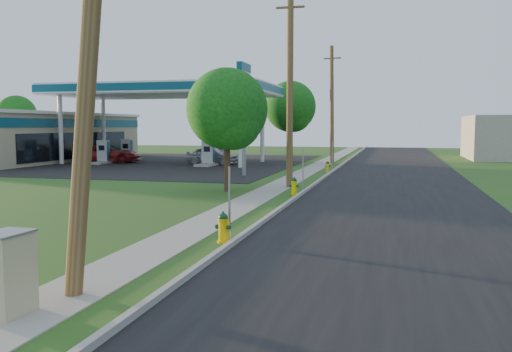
{
  "coord_description": "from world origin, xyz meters",
  "views": [
    {
      "loc": [
        4.5,
        -9.43,
        3.07
      ],
      "look_at": [
        0.0,
        8.0,
        1.4
      ],
      "focal_mm": 38.0,
      "sensor_mm": 36.0,
      "label": 1
    }
  ],
  "objects_px": {
    "fuel_pump_se": "(224,154)",
    "hydrant_far": "(328,166)",
    "utility_pole_mid": "(290,87)",
    "utility_pole_far": "(332,104)",
    "tree_back": "(17,117)",
    "hydrant_near": "(223,228)",
    "utility_cabinet": "(7,274)",
    "car_silver": "(212,155)",
    "price_pylon": "(244,87)",
    "tree_lot": "(291,108)",
    "fuel_pump_nw": "(103,155)",
    "fuel_pump_sw": "(127,153)",
    "fuel_pump_ne": "(208,156)",
    "tree_verge": "(228,112)",
    "car_red": "(108,154)",
    "hydrant_mid": "(294,186)",
    "utility_pole_near": "(90,24)"
  },
  "relations": [
    {
      "from": "fuel_pump_se",
      "to": "car_silver",
      "type": "height_order",
      "value": "fuel_pump_se"
    },
    {
      "from": "utility_pole_mid",
      "to": "tree_verge",
      "type": "distance_m",
      "value": 3.63
    },
    {
      "from": "utility_pole_far",
      "to": "fuel_pump_nw",
      "type": "distance_m",
      "value": 19.03
    },
    {
      "from": "fuel_pump_se",
      "to": "hydrant_far",
      "type": "bearing_deg",
      "value": -36.35
    },
    {
      "from": "tree_back",
      "to": "utility_cabinet",
      "type": "distance_m",
      "value": 52.68
    },
    {
      "from": "fuel_pump_nw",
      "to": "tree_lot",
      "type": "bearing_deg",
      "value": 39.57
    },
    {
      "from": "tree_verge",
      "to": "hydrant_mid",
      "type": "relative_size",
      "value": 7.1
    },
    {
      "from": "utility_pole_far",
      "to": "fuel_pump_sw",
      "type": "relative_size",
      "value": 2.97
    },
    {
      "from": "fuel_pump_ne",
      "to": "car_red",
      "type": "bearing_deg",
      "value": 173.25
    },
    {
      "from": "utility_pole_far",
      "to": "tree_lot",
      "type": "distance_m",
      "value": 7.56
    },
    {
      "from": "fuel_pump_nw",
      "to": "fuel_pump_sw",
      "type": "xyz_separation_m",
      "value": [
        0.0,
        4.0,
        0.0
      ]
    },
    {
      "from": "fuel_pump_nw",
      "to": "fuel_pump_ne",
      "type": "xyz_separation_m",
      "value": [
        9.0,
        0.0,
        0.0
      ]
    },
    {
      "from": "fuel_pump_nw",
      "to": "car_silver",
      "type": "relative_size",
      "value": 0.77
    },
    {
      "from": "utility_pole_mid",
      "to": "utility_cabinet",
      "type": "xyz_separation_m",
      "value": [
        -0.92,
        -19.18,
        -4.26
      ]
    },
    {
      "from": "price_pylon",
      "to": "car_red",
      "type": "height_order",
      "value": "price_pylon"
    },
    {
      "from": "fuel_pump_nw",
      "to": "price_pylon",
      "type": "distance_m",
      "value": 16.57
    },
    {
      "from": "fuel_pump_se",
      "to": "hydrant_near",
      "type": "height_order",
      "value": "fuel_pump_se"
    },
    {
      "from": "hydrant_near",
      "to": "utility_cabinet",
      "type": "relative_size",
      "value": 0.61
    },
    {
      "from": "fuel_pump_se",
      "to": "tree_back",
      "type": "height_order",
      "value": "tree_back"
    },
    {
      "from": "price_pylon",
      "to": "tree_lot",
      "type": "distance_m",
      "value": 18.59
    },
    {
      "from": "utility_pole_near",
      "to": "car_silver",
      "type": "relative_size",
      "value": 2.27
    },
    {
      "from": "fuel_pump_ne",
      "to": "tree_back",
      "type": "distance_m",
      "value": 26.26
    },
    {
      "from": "utility_pole_far",
      "to": "tree_back",
      "type": "height_order",
      "value": "utility_pole_far"
    },
    {
      "from": "fuel_pump_ne",
      "to": "tree_verge",
      "type": "height_order",
      "value": "tree_verge"
    },
    {
      "from": "utility_pole_near",
      "to": "hydrant_far",
      "type": "height_order",
      "value": "utility_pole_near"
    },
    {
      "from": "fuel_pump_ne",
      "to": "tree_verge",
      "type": "bearing_deg",
      "value": -67.17
    },
    {
      "from": "fuel_pump_se",
      "to": "hydrant_near",
      "type": "distance_m",
      "value": 31.59
    },
    {
      "from": "utility_pole_mid",
      "to": "utility_pole_far",
      "type": "xyz_separation_m",
      "value": [
        0.0,
        18.0,
        -0.15
      ]
    },
    {
      "from": "utility_pole_far",
      "to": "fuel_pump_sw",
      "type": "height_order",
      "value": "utility_pole_far"
    },
    {
      "from": "car_silver",
      "to": "car_red",
      "type": "bearing_deg",
      "value": 100.4
    },
    {
      "from": "tree_back",
      "to": "car_silver",
      "type": "bearing_deg",
      "value": -17.69
    },
    {
      "from": "fuel_pump_ne",
      "to": "hydrant_mid",
      "type": "relative_size",
      "value": 3.95
    },
    {
      "from": "utility_cabinet",
      "to": "car_silver",
      "type": "height_order",
      "value": "car_silver"
    },
    {
      "from": "car_red",
      "to": "fuel_pump_nw",
      "type": "bearing_deg",
      "value": 178.41
    },
    {
      "from": "utility_pole_far",
      "to": "hydrant_near",
      "type": "relative_size",
      "value": 11.36
    },
    {
      "from": "fuel_pump_ne",
      "to": "price_pylon",
      "type": "bearing_deg",
      "value": -56.31
    },
    {
      "from": "car_silver",
      "to": "fuel_pump_se",
      "type": "bearing_deg",
      "value": 2.32
    },
    {
      "from": "fuel_pump_nw",
      "to": "fuel_pump_sw",
      "type": "relative_size",
      "value": 1.0
    },
    {
      "from": "utility_pole_far",
      "to": "car_silver",
      "type": "height_order",
      "value": "utility_pole_far"
    },
    {
      "from": "tree_verge",
      "to": "hydrant_far",
      "type": "height_order",
      "value": "tree_verge"
    },
    {
      "from": "fuel_pump_se",
      "to": "tree_lot",
      "type": "xyz_separation_m",
      "value": [
        4.4,
        7.07,
        3.98
      ]
    },
    {
      "from": "fuel_pump_se",
      "to": "fuel_pump_sw",
      "type": "bearing_deg",
      "value": 180.0
    },
    {
      "from": "hydrant_near",
      "to": "tree_back",
      "type": "bearing_deg",
      "value": 133.88
    },
    {
      "from": "fuel_pump_se",
      "to": "price_pylon",
      "type": "height_order",
      "value": "price_pylon"
    },
    {
      "from": "utility_pole_mid",
      "to": "fuel_pump_se",
      "type": "height_order",
      "value": "utility_pole_mid"
    },
    {
      "from": "utility_pole_far",
      "to": "tree_back",
      "type": "distance_m",
      "value": 33.52
    },
    {
      "from": "fuel_pump_sw",
      "to": "hydrant_near",
      "type": "height_order",
      "value": "fuel_pump_sw"
    },
    {
      "from": "tree_back",
      "to": "tree_lot",
      "type": "bearing_deg",
      "value": 3.56
    },
    {
      "from": "utility_pole_far",
      "to": "tree_verge",
      "type": "bearing_deg",
      "value": -96.77
    },
    {
      "from": "utility_cabinet",
      "to": "car_red",
      "type": "xyz_separation_m",
      "value": [
        -17.18,
        33.27,
        0.05
      ]
    }
  ]
}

